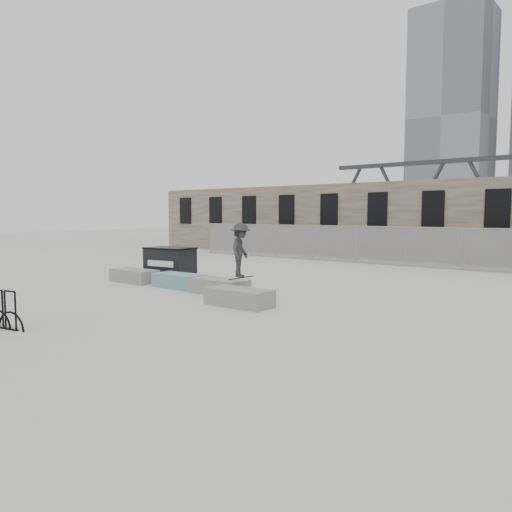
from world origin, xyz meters
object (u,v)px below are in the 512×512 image
Objects in this scene: planter_far_left at (134,275)px; skateboarder at (241,250)px; dumpster at (170,263)px; planter_center_left at (179,280)px; planter_center_right at (220,286)px; planter_offset at (239,297)px.

skateboarder is (5.90, -0.52, 1.28)m from planter_far_left.
planter_center_left is at bearing -42.18° from dumpster.
planter_far_left is 2.44m from planter_center_left.
planter_far_left is 4.54m from planter_center_right.
dumpster is (-4.29, 1.63, 0.38)m from planter_center_right.
dumpster is at bearing 80.98° from planter_far_left.
planter_far_left is at bearing 60.34° from skateboarder.
dumpster reaches higher than planter_center_right.
planter_center_right is (2.10, -0.12, 0.00)m from planter_center_left.
planter_center_left is at bearing 55.05° from skateboarder.
dumpster is (0.26, 1.62, 0.38)m from planter_far_left.
planter_center_left is at bearing 161.50° from planter_offset.
planter_far_left is 1.00× the size of planter_center_left.
skateboarder reaches higher than planter_center_left.
dumpster is at bearing 155.32° from planter_offset.
planter_offset is 0.95× the size of dumpster.
planter_offset is at bearing -166.95° from skateboarder.
planter_center_right is at bearing -28.38° from dumpster.
dumpster reaches higher than planter_far_left.
dumpster is (-2.18, 1.51, 0.38)m from planter_center_left.
skateboarder is at bearing -5.00° from planter_far_left.
skateboarder is (3.46, -0.63, 1.28)m from planter_center_left.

